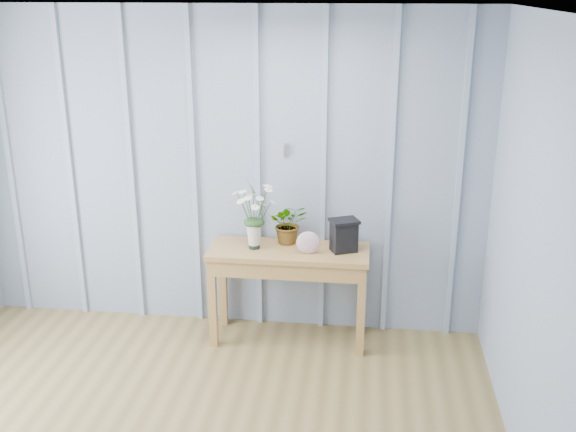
# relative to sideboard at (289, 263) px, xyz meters

# --- Properties ---
(room_shell) EXTENTS (4.00, 4.50, 2.50)m
(room_shell) POSITION_rel_sideboard_xyz_m (-0.52, -1.08, 1.35)
(room_shell) COLOR #8794AB
(room_shell) RESTS_ON ground
(sideboard) EXTENTS (1.20, 0.45, 0.75)m
(sideboard) POSITION_rel_sideboard_xyz_m (0.00, 0.00, 0.00)
(sideboard) COLOR olive
(sideboard) RESTS_ON ground
(daisy_vase) EXTENTS (0.37, 0.28, 0.53)m
(daisy_vase) POSITION_rel_sideboard_xyz_m (-0.26, -0.01, 0.45)
(daisy_vase) COLOR black
(daisy_vase) RESTS_ON sideboard
(spider_plant) EXTENTS (0.33, 0.30, 0.31)m
(spider_plant) POSITION_rel_sideboard_xyz_m (-0.02, 0.14, 0.27)
(spider_plant) COLOR #1D3E1A
(spider_plant) RESTS_ON sideboard
(felt_disc_vessel) EXTENTS (0.18, 0.06, 0.17)m
(felt_disc_vessel) POSITION_rel_sideboard_xyz_m (0.15, -0.07, 0.20)
(felt_disc_vessel) COLOR #965775
(felt_disc_vessel) RESTS_ON sideboard
(carved_box) EXTENTS (0.25, 0.22, 0.25)m
(carved_box) POSITION_rel_sideboard_xyz_m (0.41, 0.02, 0.24)
(carved_box) COLOR black
(carved_box) RESTS_ON sideboard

